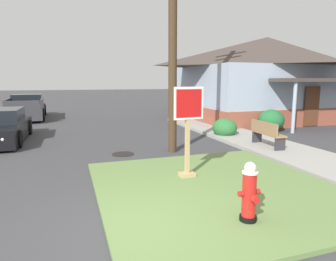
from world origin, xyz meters
The scene contains 11 objects.
ground_plane centered at (0.00, 0.00, 0.00)m, with size 160.00×160.00×0.00m, color #3D3D3F.
grass_corner_patch centered at (2.00, 1.28, 0.04)m, with size 4.98×5.28×0.08m, color #668447.
sidewalk_strip centered at (5.69, 4.91, 0.06)m, with size 2.20×14.54×0.12m, color #9E9B93.
fire_hydrant centered at (1.74, -0.33, 0.54)m, with size 0.38×0.34×0.98m.
stop_sign centered at (1.67, 2.08, 1.10)m, with size 0.74×0.31×2.10m.
manhole_cover centered at (0.65, 4.99, 0.01)m, with size 0.70×0.70×0.02m, color black.
pickup_truck_charcoal centered at (-3.37, 16.02, 0.62)m, with size 2.26×5.61×1.48m.
street_bench centered at (5.38, 4.09, 0.59)m, with size 0.49×1.51×0.85m.
corner_house centered at (10.76, 11.50, 2.54)m, with size 10.24×9.25×4.95m.
shrub_near_porch centered at (8.00, 7.22, 0.51)m, with size 1.17×1.17×1.01m, color #236633.
shrub_by_curb centered at (5.19, 6.57, 0.39)m, with size 1.03×1.03×0.78m, color #2E6E36.
Camera 1 is at (-0.92, -4.14, 2.30)m, focal length 31.56 mm.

